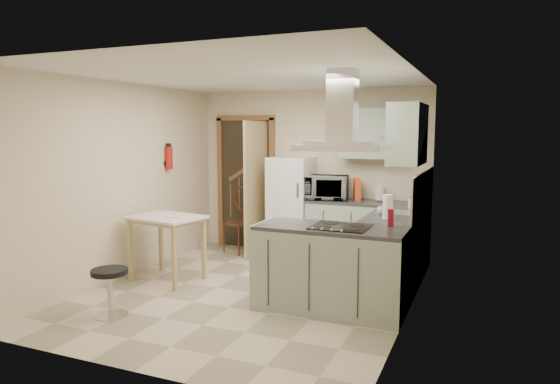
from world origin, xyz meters
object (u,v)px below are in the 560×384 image
at_px(bentwood_chair, 239,223).
at_px(microwave, 326,187).
at_px(peninsula, 331,269).
at_px(drop_leaf_table, 167,248).
at_px(stool, 110,292).
at_px(fridge, 291,207).
at_px(extractor_hood, 342,148).

height_order(bentwood_chair, microwave, microwave).
distance_m(peninsula, drop_leaf_table, 2.25).
height_order(drop_leaf_table, stool, drop_leaf_table).
bearing_deg(stool, bentwood_chair, 90.61).
height_order(fridge, stool, fridge).
height_order(peninsula, bentwood_chair, bentwood_chair).
height_order(extractor_hood, bentwood_chair, extractor_hood).
height_order(drop_leaf_table, microwave, microwave).
height_order(drop_leaf_table, bentwood_chair, bentwood_chair).
bearing_deg(drop_leaf_table, stool, -71.90).
height_order(fridge, peninsula, fridge).
xyz_separation_m(peninsula, drop_leaf_table, (-2.23, 0.23, -0.04)).
bearing_deg(stool, drop_leaf_table, 99.12).
height_order(fridge, drop_leaf_table, fridge).
distance_m(extractor_hood, stool, 2.79).
bearing_deg(bentwood_chair, stool, -71.24).
bearing_deg(fridge, microwave, -2.41).
bearing_deg(microwave, drop_leaf_table, -142.48).
distance_m(extractor_hood, bentwood_chair, 3.12).
relative_size(fridge, extractor_hood, 1.67).
distance_m(peninsula, microwave, 2.16).
relative_size(stool, microwave, 0.80).
distance_m(bentwood_chair, stool, 2.92).
xyz_separation_m(peninsula, stool, (-2.03, -1.04, -0.20)).
distance_m(peninsula, bentwood_chair, 2.78).
relative_size(peninsula, extractor_hood, 1.72).
bearing_deg(microwave, peninsula, -81.32).
relative_size(peninsula, drop_leaf_table, 1.77).
bearing_deg(stool, peninsula, 27.13).
distance_m(drop_leaf_table, microwave, 2.41).
bearing_deg(microwave, stool, -124.70).
distance_m(peninsula, extractor_hood, 1.27).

